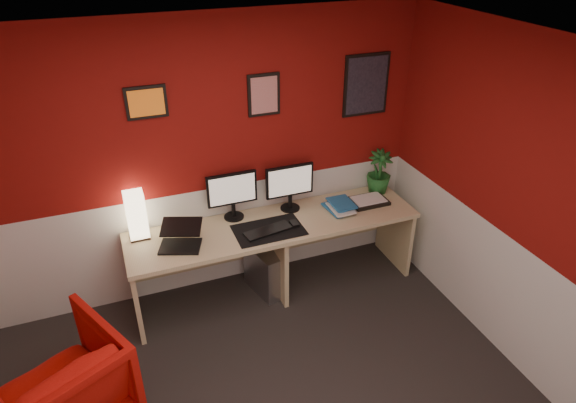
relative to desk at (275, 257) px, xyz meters
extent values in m
cube|color=white|center=(-0.55, -1.41, 2.13)|extent=(4.00, 3.50, 0.01)
cube|color=maroon|center=(-0.55, 0.34, 0.89)|extent=(4.00, 0.01, 2.50)
cube|color=maroon|center=(1.45, -1.41, 0.89)|extent=(0.01, 3.50, 2.50)
cube|color=silver|center=(-0.55, 0.34, 0.14)|extent=(4.00, 0.01, 1.00)
cube|color=silver|center=(1.44, -1.41, 0.14)|extent=(0.01, 3.50, 1.00)
cube|color=#C8B580|center=(0.00, 0.00, 0.00)|extent=(2.60, 0.65, 0.73)
cube|color=#FFE5B2|center=(-1.14, 0.22, 0.56)|extent=(0.16, 0.16, 0.40)
cube|color=black|center=(-0.85, -0.07, 0.47)|extent=(0.39, 0.33, 0.22)
cube|color=black|center=(-0.31, 0.23, 0.66)|extent=(0.45, 0.06, 0.58)
cube|color=black|center=(0.22, 0.19, 0.66)|extent=(0.45, 0.06, 0.58)
cube|color=black|center=(-0.09, -0.09, 0.37)|extent=(0.60, 0.38, 0.01)
cube|color=black|center=(-0.10, -0.11, 0.38)|extent=(0.44, 0.21, 0.02)
cube|color=black|center=(0.14, -0.10, 0.39)|extent=(0.06, 0.10, 0.03)
imported|color=#21649B|center=(0.52, 0.00, 0.38)|extent=(0.24, 0.31, 0.03)
imported|color=silver|center=(0.54, -0.03, 0.40)|extent=(0.20, 0.27, 0.02)
imported|color=#21649B|center=(0.56, 0.01, 0.43)|extent=(0.21, 0.28, 0.03)
cube|color=black|center=(0.95, 0.03, 0.38)|extent=(0.35, 0.25, 0.03)
imported|color=#19591E|center=(1.15, 0.20, 0.58)|extent=(0.27, 0.27, 0.43)
cube|color=#99999E|center=(-0.10, 0.03, -0.14)|extent=(0.30, 0.48, 0.45)
imported|color=#B8140C|center=(-1.86, -0.87, 0.01)|extent=(1.07, 1.08, 0.74)
cube|color=orange|center=(-0.92, 0.33, 1.49)|extent=(0.32, 0.02, 0.26)
cube|color=red|center=(0.03, 0.33, 1.44)|extent=(0.28, 0.02, 0.36)
cube|color=black|center=(1.00, 0.33, 1.42)|extent=(0.44, 0.02, 0.56)
camera|label=1|loc=(-1.26, -3.59, 2.75)|focal=31.61mm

